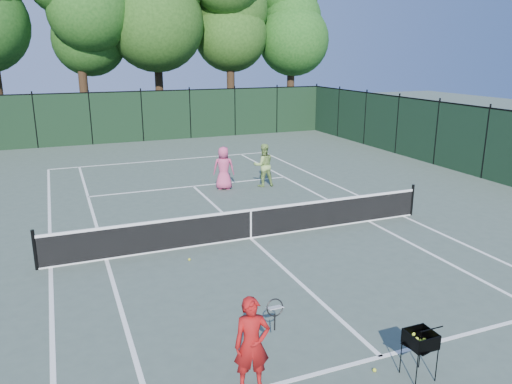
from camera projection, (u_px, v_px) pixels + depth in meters
name	position (u px, v px, depth m)	size (l,w,h in m)	color
ground	(251.00, 238.00, 14.68)	(90.00, 90.00, 0.00)	#455449
sideline_doubles_left	(51.00, 267.00, 12.69)	(0.10, 23.77, 0.01)	white
sideline_doubles_right	(403.00, 216.00, 16.67)	(0.10, 23.77, 0.01)	white
sideline_singles_left	(106.00, 259.00, 13.19)	(0.10, 23.77, 0.01)	white
sideline_singles_right	(369.00, 221.00, 16.17)	(0.10, 23.77, 0.01)	white
baseline_far	(165.00, 160.00, 25.28)	(10.97, 0.10, 0.01)	white
service_line_near	(381.00, 357.00, 8.97)	(8.23, 0.10, 0.01)	white
service_line_far	(193.00, 186.00, 20.39)	(8.23, 0.10, 0.01)	white
center_service_line	(251.00, 238.00, 14.68)	(0.10, 12.80, 0.01)	white
tennis_net	(251.00, 223.00, 14.55)	(11.69, 0.09, 1.06)	black
fence_far	(142.00, 117.00, 30.33)	(24.00, 0.05, 3.00)	black
tree_2	(77.00, 11.00, 30.95)	(6.00, 6.00, 12.40)	black
tree_4	(230.00, 9.00, 34.28)	(6.20, 6.20, 12.97)	black
tree_5	(292.00, 18.00, 36.66)	(5.80, 5.80, 12.23)	black
coach	(252.00, 344.00, 7.94)	(0.99, 0.55, 1.60)	#A01212
player_pink	(224.00, 168.00, 19.75)	(0.97, 0.78, 1.72)	#CB4774
player_green	(264.00, 165.00, 20.21)	(0.90, 0.73, 1.75)	#93B95C
ball_hopper	(421.00, 339.00, 8.23)	(0.54, 0.54, 0.85)	black
loose_ball_near_cart	(374.00, 370.00, 8.55)	(0.07, 0.07, 0.07)	#C7D72C
loose_ball_midcourt	(189.00, 259.00, 13.11)	(0.07, 0.07, 0.07)	#CCD52B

